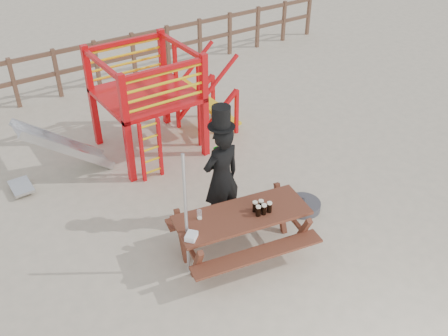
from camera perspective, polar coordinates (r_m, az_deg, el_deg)
ground at (r=7.74m, az=2.87°, el=-9.84°), size 60.00×60.00×0.00m
back_fence at (r=12.77m, az=-16.51°, el=11.40°), size 15.09×0.09×1.20m
playground_fort at (r=9.73m, az=-9.13°, el=7.45°), size 4.71×1.84×2.10m
picnic_table at (r=7.44m, az=2.04°, el=-6.93°), size 2.19×1.71×0.76m
man_with_hat at (r=7.70m, az=-0.30°, el=-0.81°), size 0.68×0.47×2.14m
metal_pole at (r=6.80m, az=-4.35°, el=-5.65°), size 0.04×0.04×2.04m
parasol_base at (r=8.63m, az=9.03°, el=-4.25°), size 0.59×0.59×0.25m
paper_bag at (r=6.84m, az=-3.76°, el=-7.79°), size 0.23×0.22×0.08m
stout_pints at (r=7.25m, az=4.31°, el=-4.55°), size 0.26×0.20×0.17m
empty_glasses at (r=7.14m, az=-2.83°, el=-5.37°), size 0.07×0.07×0.15m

